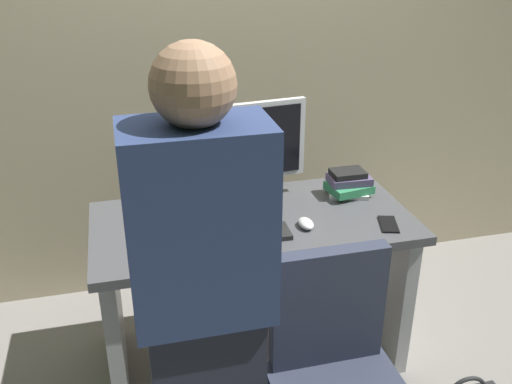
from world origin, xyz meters
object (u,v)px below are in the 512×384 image
object	(u,v)px
keyboard	(238,236)
book_stack	(349,184)
monitor	(248,147)
person_at_desk	(204,314)
desk	(253,265)
cell_phone	(388,224)
cup_near_keyboard	(164,224)
mouse	(306,223)
cup_by_monitor	(152,204)

from	to	relation	value
keyboard	book_stack	bearing A→B (deg)	26.76
monitor	book_stack	bearing A→B (deg)	-8.59
monitor	person_at_desk	bearing A→B (deg)	-111.09
desk	person_at_desk	bearing A→B (deg)	-114.38
desk	keyboard	size ratio (longest dim) A/B	3.20
book_stack	person_at_desk	bearing A→B (deg)	-133.68
book_stack	cell_phone	world-z (taller)	book_stack
person_at_desk	cell_phone	bearing A→B (deg)	31.74
cup_near_keyboard	cell_phone	distance (m)	0.94
mouse	cup_near_keyboard	xyz separation A→B (m)	(-0.58, 0.08, 0.03)
mouse	book_stack	distance (m)	0.39
keyboard	cell_phone	distance (m)	0.64
desk	mouse	world-z (taller)	mouse
mouse	cup_by_monitor	size ratio (longest dim) A/B	1.10
keyboard	cup_near_keyboard	size ratio (longest dim) A/B	4.17
monitor	keyboard	bearing A→B (deg)	-110.29
monitor	cup_by_monitor	distance (m)	0.49
person_at_desk	keyboard	world-z (taller)	person_at_desk
cup_by_monitor	cell_phone	bearing A→B (deg)	-20.36
monitor	cup_near_keyboard	xyz separation A→B (m)	(-0.41, -0.25, -0.21)
cell_phone	cup_by_monitor	bearing A→B (deg)	176.67
book_stack	cup_by_monitor	bearing A→B (deg)	178.05
cell_phone	keyboard	bearing A→B (deg)	-167.26
mouse	cup_near_keyboard	bearing A→B (deg)	172.56
person_at_desk	book_stack	distance (m)	1.20
desk	monitor	world-z (taller)	monitor
monitor	keyboard	world-z (taller)	monitor
person_at_desk	keyboard	xyz separation A→B (m)	(0.23, 0.59, -0.09)
desk	cell_phone	size ratio (longest dim) A/B	9.54
mouse	cell_phone	size ratio (longest dim) A/B	0.69
person_at_desk	cup_near_keyboard	size ratio (longest dim) A/B	15.88
person_at_desk	book_stack	world-z (taller)	person_at_desk
mouse	cup_by_monitor	world-z (taller)	cup_by_monitor
monitor	cup_near_keyboard	distance (m)	0.52
person_at_desk	cup_by_monitor	distance (m)	0.90
keyboard	book_stack	distance (m)	0.65
monitor	cup_by_monitor	xyz separation A→B (m)	(-0.44, -0.04, -0.21)
person_at_desk	monitor	size ratio (longest dim) A/B	3.04
monitor	cell_phone	xyz separation A→B (m)	(0.51, -0.39, -0.25)
cup_by_monitor	cell_phone	world-z (taller)	cup_by_monitor
cup_near_keyboard	desk	bearing A→B (deg)	7.59
keyboard	mouse	size ratio (longest dim) A/B	4.30
cup_by_monitor	keyboard	bearing A→B (deg)	-44.40
mouse	cell_phone	distance (m)	0.35
cup_by_monitor	mouse	bearing A→B (deg)	-25.00
cup_by_monitor	book_stack	xyz separation A→B (m)	(0.90, -0.03, 0.01)
mouse	cell_phone	world-z (taller)	mouse
desk	cup_by_monitor	size ratio (longest dim) A/B	15.11
book_stack	cell_phone	xyz separation A→B (m)	(0.05, -0.32, -0.05)
desk	keyboard	distance (m)	0.30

